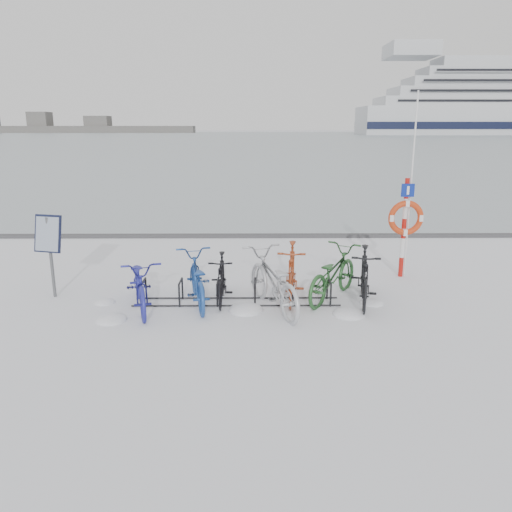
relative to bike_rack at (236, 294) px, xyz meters
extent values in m
plane|color=white|center=(0.00, 0.00, -0.18)|extent=(900.00, 900.00, 0.00)
cube|color=#A2AFB7|center=(0.00, 155.00, -0.17)|extent=(400.00, 298.00, 0.02)
cube|color=#3F3F42|center=(0.00, 5.90, -0.13)|extent=(400.00, 0.25, 0.10)
cylinder|color=black|center=(-1.80, -0.22, 0.04)|extent=(0.04, 0.04, 0.44)
cylinder|color=black|center=(-1.80, 0.22, 0.04)|extent=(0.04, 0.04, 0.44)
cylinder|color=black|center=(-1.80, 0.00, 0.26)|extent=(0.04, 0.44, 0.04)
cylinder|color=black|center=(-1.08, -0.22, 0.04)|extent=(0.04, 0.04, 0.44)
cylinder|color=black|center=(-1.08, 0.22, 0.04)|extent=(0.04, 0.04, 0.44)
cylinder|color=black|center=(-1.08, 0.00, 0.26)|extent=(0.04, 0.44, 0.04)
cylinder|color=black|center=(-0.36, -0.22, 0.04)|extent=(0.04, 0.04, 0.44)
cylinder|color=black|center=(-0.36, 0.22, 0.04)|extent=(0.04, 0.04, 0.44)
cylinder|color=black|center=(-0.36, 0.00, 0.26)|extent=(0.04, 0.44, 0.04)
cylinder|color=black|center=(0.36, -0.22, 0.04)|extent=(0.04, 0.04, 0.44)
cylinder|color=black|center=(0.36, 0.22, 0.04)|extent=(0.04, 0.04, 0.44)
cylinder|color=black|center=(0.36, 0.00, 0.26)|extent=(0.04, 0.44, 0.04)
cylinder|color=black|center=(1.08, -0.22, 0.04)|extent=(0.04, 0.04, 0.44)
cylinder|color=black|center=(1.08, 0.22, 0.04)|extent=(0.04, 0.04, 0.44)
cylinder|color=black|center=(1.08, 0.00, 0.26)|extent=(0.04, 0.44, 0.04)
cylinder|color=black|center=(1.80, -0.22, 0.04)|extent=(0.04, 0.04, 0.44)
cylinder|color=black|center=(1.80, 0.22, 0.04)|extent=(0.04, 0.04, 0.44)
cylinder|color=black|center=(1.80, 0.00, 0.26)|extent=(0.04, 0.44, 0.04)
cylinder|color=black|center=(0.00, -0.22, -0.16)|extent=(4.00, 0.03, 0.03)
cylinder|color=black|center=(0.00, 0.22, -0.16)|extent=(4.00, 0.03, 0.03)
cylinder|color=#595B5E|center=(-3.68, 0.39, 0.63)|extent=(0.06, 0.06, 1.62)
cube|color=black|center=(-3.68, 0.36, 1.13)|extent=(0.59, 0.35, 0.74)
cube|color=#8C99AD|center=(-3.68, 0.32, 1.13)|extent=(0.53, 0.28, 0.66)
cylinder|color=#A8130D|center=(3.71, 1.75, 0.04)|extent=(0.10, 0.10, 0.45)
cylinder|color=silver|center=(3.71, 1.75, 0.49)|extent=(0.10, 0.10, 0.45)
cylinder|color=#A8130D|center=(3.71, 1.75, 0.94)|extent=(0.10, 0.10, 0.45)
cylinder|color=silver|center=(3.71, 1.75, 1.39)|extent=(0.10, 0.10, 0.45)
cylinder|color=#A8130D|center=(3.71, 1.75, 1.83)|extent=(0.10, 0.10, 0.45)
torus|color=#BE3511|center=(3.71, 1.66, 1.19)|extent=(0.78, 0.13, 0.78)
cube|color=navy|center=(3.71, 1.67, 1.80)|extent=(0.28, 0.03, 0.28)
cylinder|color=silver|center=(3.81, 1.80, 1.85)|extent=(0.04, 0.04, 4.07)
cube|color=black|center=(106.84, 208.28, 3.43)|extent=(126.35, 0.30, 2.71)
cube|color=white|center=(61.71, 196.51, 31.41)|extent=(18.05, 18.05, 5.42)
cube|color=#4C4C4C|center=(-120.00, 260.00, 1.57)|extent=(180.00, 12.00, 3.50)
cube|color=#4C4C4C|center=(-90.00, 260.00, 4.82)|extent=(20.00, 10.00, 6.00)
imported|color=navy|center=(-1.79, -0.27, 0.34)|extent=(1.24, 2.11, 1.05)
imported|color=navy|center=(-0.76, -0.01, 0.33)|extent=(1.08, 2.06, 1.03)
imported|color=black|center=(-0.29, 0.15, 0.30)|extent=(0.46, 1.60, 0.96)
imported|color=#ACAEB3|center=(0.69, -0.34, 0.39)|extent=(1.49, 2.32, 1.15)
imported|color=#963A1B|center=(1.09, 0.29, 0.39)|extent=(0.73, 1.93, 1.13)
imported|color=#255527|center=(1.90, 0.28, 0.35)|extent=(1.71, 2.09, 1.07)
imported|color=black|center=(2.47, -0.01, 0.38)|extent=(0.86, 1.93, 1.12)
ellipsoid|color=white|center=(0.87, 0.58, -0.18)|extent=(0.38, 0.38, 0.13)
ellipsoid|color=white|center=(2.63, -0.06, -0.18)|extent=(0.46, 0.46, 0.16)
ellipsoid|color=white|center=(-2.57, 0.02, -0.18)|extent=(0.40, 0.40, 0.14)
ellipsoid|color=white|center=(-2.19, -0.90, -0.18)|extent=(0.55, 0.55, 0.19)
ellipsoid|color=white|center=(2.07, -0.66, -0.18)|extent=(0.59, 0.59, 0.21)
ellipsoid|color=white|center=(0.19, -0.42, -0.18)|extent=(0.66, 0.66, 0.23)
ellipsoid|color=white|center=(0.96, 0.78, -0.18)|extent=(0.49, 0.49, 0.17)
camera|label=1|loc=(0.31, -9.19, 3.16)|focal=35.00mm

